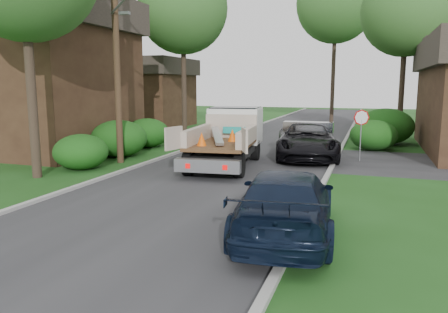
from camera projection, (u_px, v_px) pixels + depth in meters
ground at (184, 197)px, 14.23m from camera, size 120.00×120.00×0.00m
road at (259, 153)px, 23.57m from camera, size 8.00×90.00×0.02m
curb_left at (190, 148)px, 24.86m from camera, size 0.20×90.00×0.12m
curb_right at (337, 156)px, 22.26m from camera, size 0.20×90.00×0.12m
stop_sign at (361, 124)px, 20.70m from camera, size 0.71×0.32×2.48m
utility_pole at (116, 50)px, 19.79m from camera, size 2.42×1.25×10.00m
house_left_near at (34, 73)px, 23.88m from camera, size 9.72×8.64×8.40m
house_left_far at (145, 92)px, 38.58m from camera, size 7.56×7.56×6.00m
hedge_left_a at (81, 152)px, 18.87m from camera, size 2.34×2.34×1.53m
hedge_left_b at (119, 138)px, 22.21m from camera, size 2.86×2.86×1.87m
hedge_left_c at (147, 133)px, 25.59m from camera, size 2.60×2.60×1.70m
hedge_right_a at (374, 135)px, 24.40m from camera, size 2.60×2.60×1.70m
hedge_right_b at (386, 126)px, 26.94m from camera, size 3.38×3.38×2.21m
tree_left_far at (183, 9)px, 31.04m from camera, size 6.40×6.40×12.20m
tree_right_far at (407, 12)px, 29.17m from camera, size 6.00×6.00×11.50m
tree_left_back at (70, 5)px, 29.37m from camera, size 6.00×6.00×12.00m
tree_center_far at (336, 4)px, 39.86m from camera, size 7.20×7.20×14.60m
flatbed_truck at (230, 133)px, 20.37m from camera, size 3.50×7.02×2.57m
black_pickup at (307, 141)px, 21.82m from camera, size 3.93×6.68×1.75m
navy_suv at (286, 203)px, 10.56m from camera, size 2.83×5.72×1.60m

